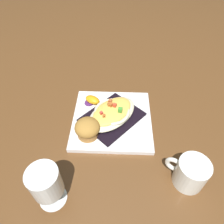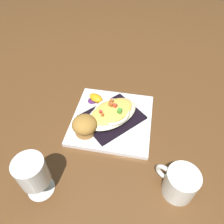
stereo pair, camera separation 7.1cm
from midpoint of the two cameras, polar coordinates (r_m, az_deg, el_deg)
name	(u,v)px [view 2 (the right image)]	position (r m, az deg, el deg)	size (l,w,h in m)	color
ground_plane	(112,121)	(0.74, 2.73, -2.54)	(2.60, 2.60, 0.00)	brown
square_plate	(112,119)	(0.73, 2.75, -2.15)	(0.27, 0.27, 0.02)	white
folded_napkin	(112,117)	(0.73, 2.78, -1.55)	(0.19, 0.15, 0.01)	black
gratin_dish	(112,112)	(0.71, 2.85, -0.28)	(0.20, 0.22, 0.05)	beige
muffin	(85,126)	(0.67, -4.37, -3.84)	(0.08, 0.08, 0.06)	#AA7237
orange_garnish	(96,98)	(0.78, -1.85, 3.57)	(0.07, 0.06, 0.03)	#492159
coffee_mug	(179,184)	(0.61, 21.01, -17.85)	(0.11, 0.08, 0.09)	white
stemmed_glass	(33,174)	(0.56, -17.07, -15.82)	(0.08, 0.08, 0.14)	white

